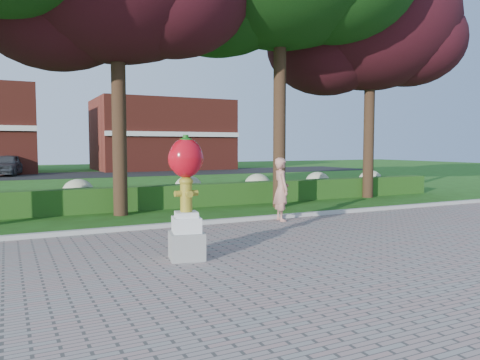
{
  "coord_description": "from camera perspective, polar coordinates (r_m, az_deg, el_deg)",
  "views": [
    {
      "loc": [
        -5.17,
        -8.7,
        2.17
      ],
      "look_at": [
        -0.31,
        1.0,
        1.38
      ],
      "focal_mm": 35.0,
      "sensor_mm": 36.0,
      "label": 1
    }
  ],
  "objects": [
    {
      "name": "ground",
      "position": [
        10.35,
        4.07,
        -7.94
      ],
      "size": [
        100.0,
        100.0,
        0.0
      ],
      "primitive_type": "plane",
      "color": "#214812",
      "rests_on": "ground"
    },
    {
      "name": "walkway",
      "position": [
        7.31,
        20.74,
        -13.19
      ],
      "size": [
        40.0,
        14.0,
        0.04
      ],
      "primitive_type": "cube",
      "color": "gray",
      "rests_on": "ground"
    },
    {
      "name": "curb",
      "position": [
        12.96,
        -2.73,
        -5.13
      ],
      "size": [
        40.0,
        0.18,
        0.15
      ],
      "primitive_type": "cube",
      "color": "#ADADA5",
      "rests_on": "ground"
    },
    {
      "name": "lawn_hedge",
      "position": [
        16.62,
        -8.33,
        -1.99
      ],
      "size": [
        24.0,
        0.7,
        0.8
      ],
      "primitive_type": "cube",
      "color": "#1B4E16",
      "rests_on": "ground"
    },
    {
      "name": "hydrangea_row",
      "position": [
        17.73,
        -7.6,
        -1.11
      ],
      "size": [
        20.1,
        1.1,
        0.99
      ],
      "color": "beige",
      "rests_on": "ground"
    },
    {
      "name": "street",
      "position": [
        37.12,
        -18.56,
        0.61
      ],
      "size": [
        50.0,
        8.0,
        0.02
      ],
      "primitive_type": "cube",
      "color": "black",
      "rests_on": "ground"
    },
    {
      "name": "building_right",
      "position": [
        44.7,
        -9.51,
        5.42
      ],
      "size": [
        12.0,
        8.0,
        6.4
      ],
      "primitive_type": "cube",
      "color": "maroon",
      "rests_on": "ground"
    },
    {
      "name": "tree_far_right",
      "position": [
        20.99,
        15.31,
        17.23
      ],
      "size": [
        7.88,
        6.72,
        10.21
      ],
      "color": "black",
      "rests_on": "ground"
    },
    {
      "name": "hydrant_sculpture",
      "position": [
        8.8,
        -6.58,
        -1.68
      ],
      "size": [
        0.75,
        0.75,
        2.33
      ],
      "rotation": [
        0.0,
        0.0,
        -0.2
      ],
      "color": "gray",
      "rests_on": "walkway"
    },
    {
      "name": "woman",
      "position": [
        13.33,
        5.05,
        -1.13
      ],
      "size": [
        0.55,
        0.73,
        1.8
      ],
      "primitive_type": "imported",
      "rotation": [
        0.0,
        0.0,
        1.37
      ],
      "color": "tan",
      "rests_on": "walkway"
    },
    {
      "name": "parked_car",
      "position": [
        38.25,
        -26.49,
        1.68
      ],
      "size": [
        2.94,
        4.94,
        1.57
      ],
      "primitive_type": "imported",
      "rotation": [
        0.0,
        0.0,
        -0.25
      ],
      "color": "#44484D",
      "rests_on": "street"
    }
  ]
}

